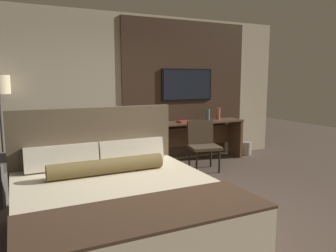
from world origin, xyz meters
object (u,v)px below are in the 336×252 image
(bed, at_px, (119,208))
(desk_chair, at_px, (202,141))
(waste_bin, at_px, (246,148))
(tv, at_px, (187,85))
(vase_tall, at_px, (208,115))
(book, at_px, (183,121))
(vase_short, at_px, (218,113))
(desk, at_px, (191,134))

(bed, distance_m, desk_chair, 2.89)
(desk_chair, xyz_separation_m, waste_bin, (1.44, 0.55, -0.37))
(tv, bearing_deg, waste_bin, -10.46)
(bed, relative_size, vase_tall, 9.82)
(vase_tall, height_order, book, vase_tall)
(tv, height_order, vase_short, tv)
(desk, distance_m, book, 0.35)
(tv, relative_size, desk_chair, 1.27)
(vase_short, bearing_deg, waste_bin, -6.61)
(bed, xyz_separation_m, waste_bin, (3.60, 2.47, -0.21))
(vase_tall, distance_m, waste_bin, 1.21)
(tv, bearing_deg, book, -130.35)
(desk_chair, bearing_deg, bed, -126.81)
(desk, height_order, vase_tall, vase_tall)
(vase_tall, distance_m, book, 0.63)
(bed, height_order, desk, bed)
(vase_short, bearing_deg, book, -174.11)
(tv, xyz_separation_m, waste_bin, (1.33, -0.25, -1.37))
(desk, height_order, vase_short, vase_short)
(bed, xyz_separation_m, vase_tall, (2.67, 2.56, 0.56))
(bed, relative_size, vase_short, 8.88)
(desk_chair, distance_m, vase_short, 1.07)
(vase_tall, bearing_deg, bed, -136.22)
(waste_bin, bearing_deg, desk_chair, -159.14)
(desk, relative_size, book, 8.91)
(vase_tall, bearing_deg, desk_chair, -129.00)
(tv, height_order, book, tv)
(book, bearing_deg, bed, -129.83)
(book, bearing_deg, tv, 49.65)
(vase_tall, xyz_separation_m, book, (-0.62, -0.10, -0.09))
(book, xyz_separation_m, waste_bin, (1.54, 0.01, -0.67))
(book, bearing_deg, vase_short, 5.89)
(tv, xyz_separation_m, desk_chair, (-0.12, -0.80, -1.00))
(desk_chair, bearing_deg, tv, 93.22)
(desk, xyz_separation_m, vase_short, (0.64, 0.01, 0.37))
(tv, bearing_deg, bed, -129.87)
(bed, xyz_separation_m, book, (2.05, 2.46, 0.46))
(bed, bearing_deg, tv, 50.13)
(desk, distance_m, vase_short, 0.74)
(vase_short, relative_size, book, 0.98)
(desk, bearing_deg, vase_tall, 2.65)
(tv, distance_m, vase_short, 0.89)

